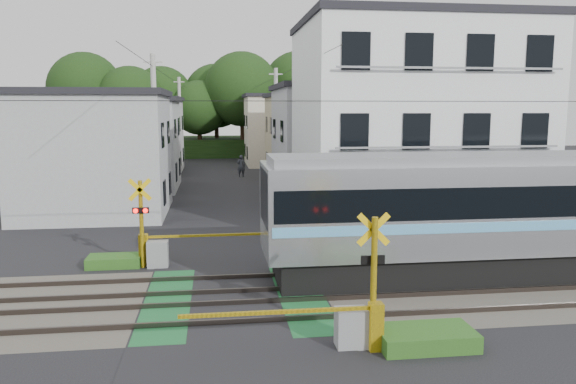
{
  "coord_description": "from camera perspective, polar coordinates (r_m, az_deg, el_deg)",
  "views": [
    {
      "loc": [
        -0.51,
        -15.46,
        5.4
      ],
      "look_at": [
        2.18,
        5.0,
        2.3
      ],
      "focal_mm": 35.0,
      "sensor_mm": 36.0,
      "label": 1
    }
  ],
  "objects": [
    {
      "name": "tree_hill",
      "position": [
        63.34,
        -7.18,
        8.78
      ],
      "size": [
        40.0,
        13.25,
        11.82
      ],
      "color": "#193210",
      "rests_on": "ground"
    },
    {
      "name": "apartment_block",
      "position": [
        26.53,
        12.46,
        6.74
      ],
      "size": [
        10.2,
        8.36,
        9.3
      ],
      "color": "white",
      "rests_on": "ground"
    },
    {
      "name": "catenary",
      "position": [
        16.89,
        15.24,
        2.45
      ],
      "size": [
        60.0,
        5.04,
        7.0
      ],
      "color": "#2D2D33",
      "rests_on": "ground"
    },
    {
      "name": "crossing_signal_near",
      "position": [
        13.07,
        6.89,
        -12.54
      ],
      "size": [
        4.74,
        0.65,
        3.09
      ],
      "color": "yellow",
      "rests_on": "ground"
    },
    {
      "name": "crossing_signal_far",
      "position": [
        19.79,
        -13.35,
        -5.4
      ],
      "size": [
        4.74,
        0.65,
        3.09
      ],
      "color": "yellow",
      "rests_on": "ground"
    },
    {
      "name": "weed_patches",
      "position": [
        16.38,
        0.87,
        -10.02
      ],
      "size": [
        10.25,
        8.8,
        0.4
      ],
      "color": "#2D5E1E",
      "rests_on": "ground"
    },
    {
      "name": "pedestrian",
      "position": [
        44.31,
        -4.79,
        2.65
      ],
      "size": [
        0.66,
        0.46,
        1.74
      ],
      "primitive_type": "imported",
      "rotation": [
        0.0,
        0.0,
        3.2
      ],
      "color": "#2D3138",
      "rests_on": "ground"
    },
    {
      "name": "houses_row",
      "position": [
        41.44,
        -6.45,
        5.51
      ],
      "size": [
        22.07,
        31.35,
        6.8
      ],
      "color": "#A2A5A7",
      "rests_on": "ground"
    },
    {
      "name": "utility_poles",
      "position": [
        38.49,
        -8.34,
        6.49
      ],
      "size": [
        7.9,
        42.0,
        8.0
      ],
      "color": "#A5A5A0",
      "rests_on": "ground"
    },
    {
      "name": "track_bed",
      "position": [
        16.37,
        -5.38,
        -10.62
      ],
      "size": [
        120.0,
        120.0,
        0.14
      ],
      "color": "#47423A",
      "rests_on": "ground"
    },
    {
      "name": "ground",
      "position": [
        16.38,
        -5.38,
        -10.74
      ],
      "size": [
        120.0,
        120.0,
        0.0
      ],
      "primitive_type": "plane",
      "color": "black"
    }
  ]
}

